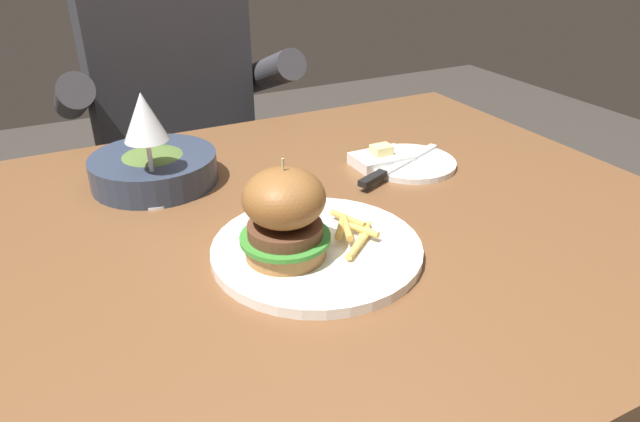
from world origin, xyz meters
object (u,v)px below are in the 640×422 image
object	(u,v)px
main_plate	(317,249)
wine_glass	(145,123)
table_knife	(394,167)
soup_bowl	(154,168)
butter_dish	(381,159)
bread_plate	(410,163)
burger_sandwich	(284,214)
diner_person	(178,162)

from	to	relation	value
main_plate	wine_glass	world-z (taller)	wine_glass
table_knife	soup_bowl	world-z (taller)	soup_bowl
table_knife	butter_dish	size ratio (longest dim) A/B	2.17
main_plate	soup_bowl	size ratio (longest dim) A/B	1.35
table_knife	butter_dish	world-z (taller)	butter_dish
main_plate	bread_plate	world-z (taller)	main_plate
main_plate	table_knife	world-z (taller)	table_knife
burger_sandwich	bread_plate	distance (m)	0.37
soup_bowl	burger_sandwich	bearing A→B (deg)	-74.27
bread_plate	soup_bowl	world-z (taller)	soup_bowl
main_plate	butter_dish	xyz separation A→B (m)	(0.23, 0.21, 0.00)
butter_dish	soup_bowl	distance (m)	0.38
wine_glass	diner_person	bearing A→B (deg)	74.14
table_knife	bread_plate	bearing A→B (deg)	23.22
burger_sandwich	table_knife	bearing A→B (deg)	31.56
burger_sandwich	diner_person	bearing A→B (deg)	86.23
butter_dish	soup_bowl	size ratio (longest dim) A/B	0.49
burger_sandwich	diner_person	distance (m)	0.85
butter_dish	diner_person	xyz separation A→B (m)	(-0.22, 0.60, -0.19)
main_plate	table_knife	size ratio (longest dim) A/B	1.28
diner_person	bread_plate	bearing A→B (deg)	-66.99
table_knife	diner_person	size ratio (longest dim) A/B	0.18
bread_plate	table_knife	distance (m)	0.05
bread_plate	butter_dish	distance (m)	0.05
main_plate	diner_person	size ratio (longest dim) A/B	0.23
burger_sandwich	bread_plate	size ratio (longest dim) A/B	0.81
burger_sandwich	table_knife	size ratio (longest dim) A/B	0.61
bread_plate	table_knife	size ratio (longest dim) A/B	0.75
soup_bowl	diner_person	bearing A→B (deg)	73.78
butter_dish	diner_person	bearing A→B (deg)	110.38
bread_plate	diner_person	xyz separation A→B (m)	(-0.26, 0.62, -0.18)
soup_bowl	bread_plate	bearing A→B (deg)	-17.89
main_plate	wine_glass	bearing A→B (deg)	120.49
bread_plate	soup_bowl	size ratio (longest dim) A/B	0.79
bread_plate	butter_dish	bearing A→B (deg)	148.83
wine_glass	main_plate	bearing A→B (deg)	-59.51
bread_plate	table_knife	xyz separation A→B (m)	(-0.05, -0.02, 0.01)
wine_glass	table_knife	distance (m)	0.40
wine_glass	bread_plate	world-z (taller)	wine_glass
butter_dish	soup_bowl	bearing A→B (deg)	163.84
main_plate	soup_bowl	xyz separation A→B (m)	(-0.13, 0.32, 0.02)
main_plate	burger_sandwich	distance (m)	0.08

